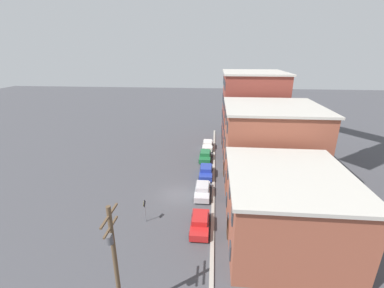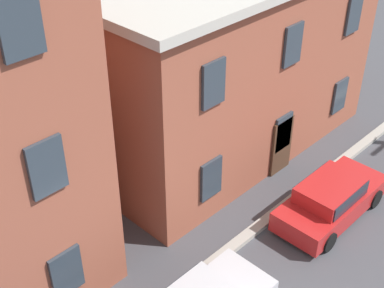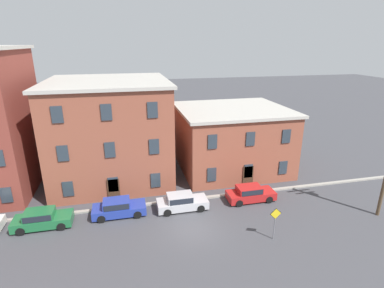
{
  "view_description": "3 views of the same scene",
  "coord_description": "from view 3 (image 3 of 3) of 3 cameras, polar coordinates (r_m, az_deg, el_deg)",
  "views": [
    {
      "loc": [
        27.76,
        4.33,
        16.91
      ],
      "look_at": [
        1.54,
        2.01,
        7.4
      ],
      "focal_mm": 24.0,
      "sensor_mm": 36.0,
      "label": 1
    },
    {
      "loc": [
        -6.74,
        -3.0,
        12.03
      ],
      "look_at": [
        1.76,
        5.3,
        4.05
      ],
      "focal_mm": 50.0,
      "sensor_mm": 36.0,
      "label": 2
    },
    {
      "loc": [
        -4.58,
        -19.51,
        13.91
      ],
      "look_at": [
        0.62,
        2.93,
        6.05
      ],
      "focal_mm": 28.0,
      "sensor_mm": 36.0,
      "label": 3
    }
  ],
  "objects": [
    {
      "name": "ground_plane",
      "position": [
        24.4,
        0.15,
        -15.91
      ],
      "size": [
        200.0,
        200.0,
        0.0
      ],
      "primitive_type": "plane",
      "color": "#424247"
    },
    {
      "name": "kerb_strip",
      "position": [
        28.09,
        -1.98,
        -10.66
      ],
      "size": [
        56.0,
        0.36,
        0.16
      ],
      "primitive_type": "cube",
      "color": "#9E998E",
      "rests_on": "ground_plane"
    },
    {
      "name": "apartment_midblock",
      "position": [
        32.7,
        -15.11,
        2.7
      ],
      "size": [
        12.06,
        12.44,
        10.33
      ],
      "color": "brown",
      "rests_on": "ground_plane"
    },
    {
      "name": "apartment_far",
      "position": [
        34.3,
        7.53,
        1.07
      ],
      "size": [
        11.94,
        10.56,
        7.04
      ],
      "color": "brown",
      "rests_on": "ground_plane"
    },
    {
      "name": "car_green",
      "position": [
        27.01,
        -26.7,
        -12.54
      ],
      "size": [
        4.4,
        1.92,
        1.43
      ],
      "color": "#1E6638",
      "rests_on": "ground_plane"
    },
    {
      "name": "car_blue",
      "position": [
        26.44,
        -13.85,
        -11.61
      ],
      "size": [
        4.4,
        1.92,
        1.43
      ],
      "color": "#233899",
      "rests_on": "ground_plane"
    },
    {
      "name": "car_silver",
      "position": [
        26.56,
        -2.01,
        -10.87
      ],
      "size": [
        4.4,
        1.92,
        1.43
      ],
      "color": "#B7B7BC",
      "rests_on": "ground_plane"
    },
    {
      "name": "car_red",
      "position": [
        28.39,
        11.01,
        -9.15
      ],
      "size": [
        4.4,
        1.92,
        1.43
      ],
      "color": "#B21E1E",
      "rests_on": "ground_plane"
    },
    {
      "name": "caution_sign",
      "position": [
        23.21,
        15.56,
        -13.57
      ],
      "size": [
        0.89,
        0.08,
        2.62
      ],
      "color": "slate",
      "rests_on": "ground_plane"
    }
  ]
}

